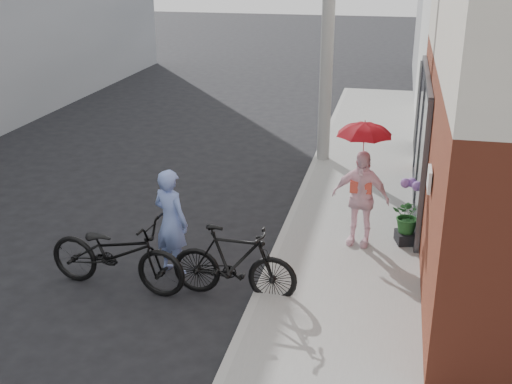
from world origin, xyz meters
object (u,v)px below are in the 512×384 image
(kimono_woman, at_px, (360,198))
(planter, at_px, (407,237))
(utility_pole, at_px, (329,7))
(bike_left, at_px, (117,253))
(officer, at_px, (171,222))
(bike_right, at_px, (234,263))

(kimono_woman, distance_m, planter, 1.08)
(utility_pole, bearing_deg, bike_left, -109.15)
(planter, bearing_deg, officer, -155.50)
(utility_pole, relative_size, officer, 4.18)
(officer, height_order, kimono_woman, kimono_woman)
(utility_pole, distance_m, planter, 5.65)
(utility_pole, distance_m, officer, 6.56)
(officer, distance_m, bike_right, 1.26)
(bike_left, bearing_deg, kimono_woman, -52.79)
(utility_pole, distance_m, kimono_woman, 5.19)
(officer, distance_m, planter, 3.90)
(kimono_woman, height_order, planter, kimono_woman)
(bike_left, height_order, kimono_woman, kimono_woman)
(utility_pole, xyz_separation_m, kimono_woman, (1.11, -4.37, -2.58))
(officer, bearing_deg, bike_right, 178.72)
(utility_pole, height_order, kimono_woman, utility_pole)
(officer, xyz_separation_m, bike_right, (1.11, -0.52, -0.29))
(bike_right, height_order, planter, bike_right)
(bike_right, distance_m, planter, 3.22)
(bike_right, bearing_deg, kimono_woman, -38.37)
(bike_left, distance_m, planter, 4.70)
(officer, relative_size, kimono_woman, 1.05)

